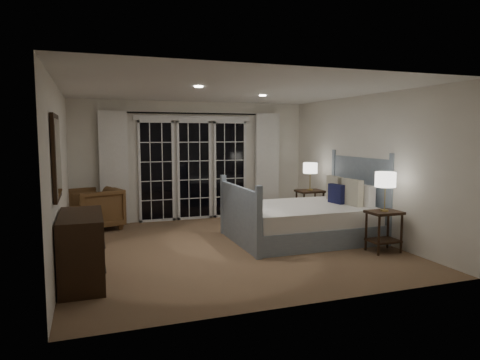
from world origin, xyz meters
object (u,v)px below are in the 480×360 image
object	(u,v)px
nightstand_right	(310,201)
lamp_right	(310,168)
nightstand_left	(384,225)
bed	(305,219)
armchair	(95,209)
dresser	(82,249)
lamp_left	(385,180)

from	to	relation	value
nightstand_right	lamp_right	xyz separation A→B (m)	(-0.00, 0.00, 0.68)
nightstand_left	nightstand_right	distance (m)	2.32
bed	armchair	distance (m)	3.98
bed	armchair	size ratio (longest dim) A/B	2.72
bed	nightstand_left	world-z (taller)	bed
bed	dresser	size ratio (longest dim) A/B	1.98
dresser	armchair	bearing A→B (deg)	86.26
nightstand_right	bed	bearing A→B (deg)	-121.59
nightstand_left	lamp_right	bearing A→B (deg)	90.52
lamp_left	armchair	world-z (taller)	lamp_left
lamp_left	dresser	size ratio (longest dim) A/B	0.50
nightstand_left	dresser	xyz separation A→B (m)	(-4.39, 0.06, 0.01)
dresser	nightstand_left	bearing A→B (deg)	-0.82
nightstand_right	lamp_right	bearing A→B (deg)	180.00
dresser	lamp_left	bearing A→B (deg)	-0.82
nightstand_right	dresser	distance (m)	4.91
nightstand_right	lamp_left	distance (m)	2.42
armchair	dresser	bearing A→B (deg)	-22.83
lamp_right	armchair	world-z (taller)	lamp_right
nightstand_left	armchair	bearing A→B (deg)	143.05
bed	nightstand_left	distance (m)	1.37
nightstand_right	lamp_right	size ratio (longest dim) A/B	1.21
bed	lamp_left	xyz separation A→B (m)	(0.74, -1.15, 0.77)
nightstand_left	lamp_left	world-z (taller)	lamp_left
lamp_left	bed	bearing A→B (deg)	123.01
nightstand_left	dresser	distance (m)	4.39
armchair	dresser	size ratio (longest dim) A/B	0.73
nightstand_right	dresser	xyz separation A→B (m)	(-4.36, -2.26, -0.02)
bed	dresser	distance (m)	3.80
nightstand_left	dresser	bearing A→B (deg)	179.18
bed	armchair	bearing A→B (deg)	149.80
lamp_right	dresser	world-z (taller)	lamp_right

